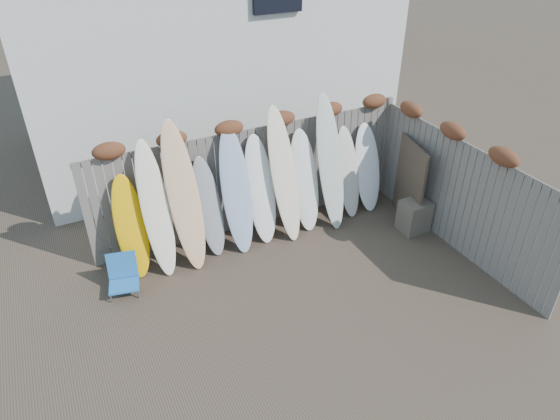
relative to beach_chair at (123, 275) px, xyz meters
name	(u,v)px	position (x,y,z in m)	size (l,w,h in m)	color
ground	(313,299)	(2.64, -1.57, -0.29)	(80.00, 80.00, 0.00)	#493A2D
back_fence	(254,170)	(2.70, 0.83, 0.89)	(6.05, 0.28, 2.24)	slate
right_fence	(458,189)	(5.63, -1.32, 0.85)	(0.28, 4.40, 2.24)	slate
house	(197,12)	(3.14, 4.93, 2.91)	(8.50, 5.50, 6.33)	silver
beach_chair	(123,275)	(0.00, 0.00, 0.00)	(0.56, 0.59, 0.62)	#2571BC
wooden_crate	(414,216)	(5.32, -0.70, 0.02)	(0.53, 0.44, 0.62)	#423731
lattice_panel	(410,183)	(5.44, -0.31, 0.52)	(0.04, 1.07, 1.61)	#372A21
surfboard_0	(131,227)	(0.31, 0.43, 0.58)	(0.50, 0.07, 1.80)	#FFB306
surfboard_1	(156,210)	(0.74, 0.36, 0.83)	(0.46, 0.07, 2.34)	white
surfboard_2	(184,197)	(1.22, 0.34, 0.96)	(0.53, 0.07, 2.60)	#FFD383
surfboard_3	(209,207)	(1.66, 0.44, 0.59)	(0.46, 0.07, 1.82)	gray
surfboard_4	(236,192)	(2.15, 0.37, 0.81)	(0.52, 0.07, 2.28)	#9BAECF
surfboard_5	(261,190)	(2.64, 0.43, 0.69)	(0.53, 0.07, 2.03)	white
surfboard_6	(284,175)	(3.07, 0.34, 0.92)	(0.50, 0.07, 2.52)	#FAE5C8
surfboard_7	(305,181)	(3.54, 0.42, 0.66)	(0.54, 0.07, 1.96)	white
surfboard_8	(330,163)	(4.03, 0.34, 0.95)	(0.50, 0.07, 2.59)	beige
surfboard_9	(348,172)	(4.52, 0.45, 0.59)	(0.47, 0.07, 1.83)	silver
surfboard_10	(367,168)	(4.99, 0.47, 0.57)	(0.55, 0.07, 1.79)	white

